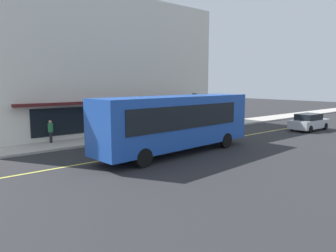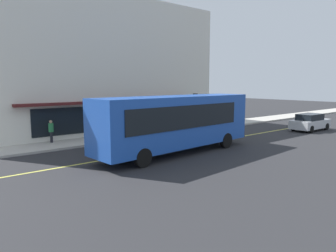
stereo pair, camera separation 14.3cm
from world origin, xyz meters
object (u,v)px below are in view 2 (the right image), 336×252
object	(u,v)px
bus	(177,121)
pedestrian_near_storefront	(178,118)
pedestrian_waiting	(51,129)
traffic_light	(195,102)
pedestrian_mid_block	(160,120)
car_silver	(310,122)

from	to	relation	value
bus	pedestrian_near_storefront	xyz separation A→B (m)	(5.82, 6.63, -0.77)
pedestrian_waiting	traffic_light	bearing A→B (deg)	-6.57
bus	pedestrian_mid_block	xyz separation A→B (m)	(4.20, 7.07, -0.86)
traffic_light	pedestrian_waiting	bearing A→B (deg)	173.43
bus	pedestrian_mid_block	size ratio (longest dim) A/B	6.88
car_silver	pedestrian_near_storefront	distance (m)	12.11
pedestrian_near_storefront	pedestrian_waiting	xyz separation A→B (m)	(-10.86, 0.94, -0.13)
pedestrian_waiting	pedestrian_mid_block	world-z (taller)	pedestrian_mid_block
bus	traffic_light	size ratio (longest dim) A/B	3.52
pedestrian_near_storefront	traffic_light	bearing A→B (deg)	-16.70
pedestrian_waiting	car_silver	bearing A→B (deg)	-21.71
bus	car_silver	distance (m)	15.57
bus	car_silver	size ratio (longest dim) A/B	2.61
bus	pedestrian_near_storefront	world-z (taller)	bus
bus	car_silver	bearing A→B (deg)	-2.28
car_silver	pedestrian_mid_block	world-z (taller)	pedestrian_mid_block
bus	pedestrian_waiting	world-z (taller)	bus
traffic_light	pedestrian_near_storefront	size ratio (longest dim) A/B	1.82
car_silver	pedestrian_near_storefront	size ratio (longest dim) A/B	2.46
pedestrian_near_storefront	pedestrian_waiting	size ratio (longest dim) A/B	1.12
traffic_light	car_silver	bearing A→B (deg)	-40.13
bus	pedestrian_waiting	bearing A→B (deg)	123.68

